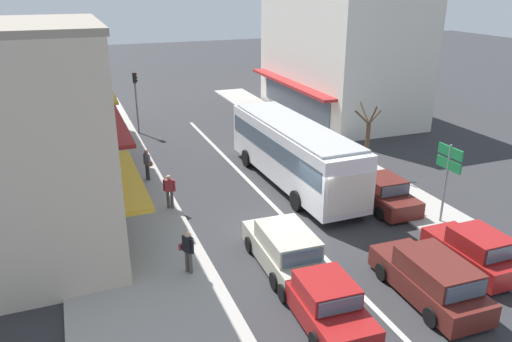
# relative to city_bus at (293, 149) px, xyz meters

# --- Properties ---
(ground_plane) EXTENTS (140.00, 140.00, 0.00)m
(ground_plane) POSITION_rel_city_bus_xyz_m (-2.00, -4.43, -1.88)
(ground_plane) COLOR #2D2D30
(lane_centre_line) EXTENTS (0.20, 28.00, 0.01)m
(lane_centre_line) POSITION_rel_city_bus_xyz_m (-2.00, -0.43, -1.88)
(lane_centre_line) COLOR silver
(lane_centre_line) RESTS_ON ground
(sidewalk_left) EXTENTS (5.20, 44.00, 0.14)m
(sidewalk_left) POSITION_rel_city_bus_xyz_m (-8.80, 1.57, -1.81)
(sidewalk_left) COLOR #A39E96
(sidewalk_left) RESTS_ON ground
(kerb_right) EXTENTS (2.80, 44.00, 0.12)m
(kerb_right) POSITION_rel_city_bus_xyz_m (4.20, 1.57, -1.82)
(kerb_right) COLOR #A39E96
(kerb_right) RESTS_ON ground
(shopfront_corner_near) EXTENTS (7.17, 7.05, 8.68)m
(shopfront_corner_near) POSITION_rel_city_bus_xyz_m (-12.18, -3.14, 2.45)
(shopfront_corner_near) COLOR beige
(shopfront_corner_near) RESTS_ON ground
(shopfront_mid_block) EXTENTS (8.09, 9.09, 7.92)m
(shopfront_mid_block) POSITION_rel_city_bus_xyz_m (-12.18, 5.03, 2.07)
(shopfront_mid_block) COLOR #B2A38E
(shopfront_mid_block) RESTS_ON ground
(shopfront_far_end) EXTENTS (8.66, 7.07, 7.17)m
(shopfront_far_end) POSITION_rel_city_bus_xyz_m (-12.18, 13.31, 1.70)
(shopfront_far_end) COLOR beige
(shopfront_far_end) RESTS_ON ground
(building_right_far) EXTENTS (8.37, 13.99, 9.67)m
(building_right_far) POSITION_rel_city_bus_xyz_m (9.48, 12.19, 2.94)
(building_right_far) COLOR silver
(building_right_far) RESTS_ON ground
(city_bus) EXTENTS (2.91, 10.91, 3.23)m
(city_bus) POSITION_rel_city_bus_xyz_m (0.00, 0.00, 0.00)
(city_bus) COLOR silver
(city_bus) RESTS_ON ground
(sedan_behind_bus_near) EXTENTS (2.03, 4.27, 1.47)m
(sedan_behind_bus_near) POSITION_rel_city_bus_xyz_m (-3.82, -10.50, -1.22)
(sedan_behind_bus_near) COLOR maroon
(sedan_behind_bus_near) RESTS_ON ground
(wagon_adjacent_lane_trail) EXTENTS (2.04, 4.55, 1.58)m
(wagon_adjacent_lane_trail) POSITION_rel_city_bus_xyz_m (-3.69, -7.23, -1.14)
(wagon_adjacent_lane_trail) COLOR #B7B29E
(wagon_adjacent_lane_trail) RESTS_ON ground
(wagon_queue_far_back) EXTENTS (2.02, 4.54, 1.58)m
(wagon_queue_far_back) POSITION_rel_city_bus_xyz_m (-0.00, -10.76, -1.14)
(wagon_queue_far_back) COLOR #561E19
(wagon_queue_far_back) RESTS_ON ground
(parked_hatchback_kerb_front) EXTENTS (1.83, 3.71, 1.54)m
(parked_hatchback_kerb_front) POSITION_rel_city_bus_xyz_m (2.69, -9.82, -1.17)
(parked_hatchback_kerb_front) COLOR maroon
(parked_hatchback_kerb_front) RESTS_ON ground
(parked_sedan_kerb_second) EXTENTS (1.97, 4.24, 1.47)m
(parked_sedan_kerb_second) POSITION_rel_city_bus_xyz_m (2.72, -3.99, -1.22)
(parked_sedan_kerb_second) COLOR #561E19
(parked_sedan_kerb_second) RESTS_ON ground
(traffic_light_downstreet) EXTENTS (0.33, 0.24, 4.20)m
(traffic_light_downstreet) POSITION_rel_city_bus_xyz_m (-6.02, 12.28, 0.97)
(traffic_light_downstreet) COLOR gray
(traffic_light_downstreet) RESTS_ON ground
(directional_road_sign) EXTENTS (0.10, 1.40, 3.60)m
(directional_road_sign) POSITION_rel_city_bus_xyz_m (4.11, -6.48, 0.82)
(directional_road_sign) COLOR gray
(directional_road_sign) RESTS_ON ground
(street_tree_right) EXTENTS (1.67, 1.67, 3.88)m
(street_tree_right) POSITION_rel_city_bus_xyz_m (4.46, 0.09, -0.07)
(street_tree_right) COLOR brown
(street_tree_right) RESTS_ON ground
(pedestrian_with_handbag_near) EXTENTS (0.48, 0.62, 1.63)m
(pedestrian_with_handbag_near) POSITION_rel_city_bus_xyz_m (-7.14, -6.54, -0.81)
(pedestrian_with_handbag_near) COLOR #4C4742
(pedestrian_with_handbag_near) RESTS_ON sidewalk_left
(pedestrian_browsing_midblock) EXTENTS (0.38, 0.65, 1.63)m
(pedestrian_browsing_midblock) POSITION_rel_city_bus_xyz_m (-6.97, 2.92, -0.81)
(pedestrian_browsing_midblock) COLOR #333338
(pedestrian_browsing_midblock) RESTS_ON sidewalk_left
(pedestrian_far_walker) EXTENTS (0.52, 0.35, 1.63)m
(pedestrian_far_walker) POSITION_rel_city_bus_xyz_m (-6.62, -0.98, -0.81)
(pedestrian_far_walker) COLOR #4C4742
(pedestrian_far_walker) RESTS_ON sidewalk_left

